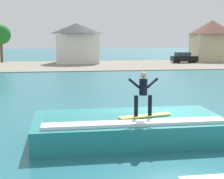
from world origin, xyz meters
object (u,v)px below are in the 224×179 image
object	(u,v)px
wave_crest	(129,127)
surfboard	(145,116)
car_far_shore	(184,58)
house_gabled_white	(212,37)
tree_short_bushy	(1,35)
surfer	(143,91)
house_small_cottage	(77,41)

from	to	relation	value
wave_crest	surfboard	world-z (taller)	surfboard
car_far_shore	house_gabled_white	size ratio (longest dim) A/B	0.51
car_far_shore	tree_short_bushy	size ratio (longest dim) A/B	0.66
wave_crest	tree_short_bushy	distance (m)	49.53
surfer	wave_crest	bearing A→B (deg)	131.24
surfboard	car_far_shore	distance (m)	45.79
wave_crest	surfer	bearing A→B (deg)	-48.76
house_gabled_white	tree_short_bushy	distance (m)	37.58
car_far_shore	house_small_cottage	world-z (taller)	house_small_cottage
car_far_shore	tree_short_bushy	world-z (taller)	tree_short_bushy
surfboard	house_gabled_white	world-z (taller)	house_gabled_white
surfer	house_gabled_white	world-z (taller)	house_gabled_white
car_far_shore	surfboard	bearing A→B (deg)	-112.61
wave_crest	house_gabled_white	bearing A→B (deg)	61.52
house_small_cottage	tree_short_bushy	size ratio (longest dim) A/B	1.31
surfer	house_gabled_white	bearing A→B (deg)	62.23
wave_crest	house_small_cottage	distance (m)	44.69
tree_short_bushy	house_small_cottage	bearing A→B (deg)	-14.06
car_far_shore	house_gabled_white	world-z (taller)	house_gabled_white
house_gabled_white	tree_short_bushy	bearing A→B (deg)	177.85
wave_crest	house_gabled_white	distance (m)	52.87
wave_crest	car_far_shore	xyz separation A→B (m)	(18.15, 41.79, 0.46)
surfboard	car_far_shore	world-z (taller)	car_far_shore
tree_short_bushy	house_gabled_white	bearing A→B (deg)	-2.15
car_far_shore	tree_short_bushy	bearing A→B (deg)	168.97
wave_crest	surfboard	xyz separation A→B (m)	(0.55, -0.48, 0.58)
wave_crest	house_small_cottage	xyz separation A→B (m)	(0.31, 44.57, 3.22)
house_gabled_white	house_small_cottage	distance (m)	24.90
house_gabled_white	tree_short_bushy	size ratio (longest dim) A/B	1.30
wave_crest	tree_short_bushy	world-z (taller)	tree_short_bushy
surfer	tree_short_bushy	size ratio (longest dim) A/B	0.27
house_gabled_white	tree_short_bushy	xyz separation A→B (m)	(-37.55, 1.41, 0.37)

